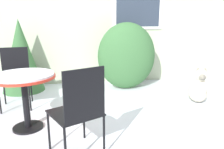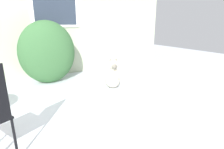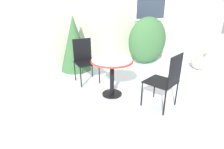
% 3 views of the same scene
% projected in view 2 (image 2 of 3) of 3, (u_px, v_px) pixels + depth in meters
% --- Properties ---
extents(ground_plane, '(16.00, 16.00, 0.00)m').
position_uv_depth(ground_plane, '(39.00, 120.00, 2.39)').
color(ground_plane, silver).
extents(house_wall, '(8.00, 0.10, 3.23)m').
position_uv_depth(house_wall, '(18.00, 7.00, 3.80)').
color(house_wall, '#B2BC9E').
rests_on(house_wall, ground_plane).
extents(shrub_left, '(1.18, 0.61, 1.35)m').
position_uv_depth(shrub_left, '(48.00, 53.00, 3.76)').
color(shrub_left, '#386638').
rests_on(shrub_left, ground_plane).
extents(dog, '(0.49, 0.74, 0.63)m').
position_uv_depth(dog, '(112.00, 77.00, 3.57)').
color(dog, beige).
rests_on(dog, ground_plane).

